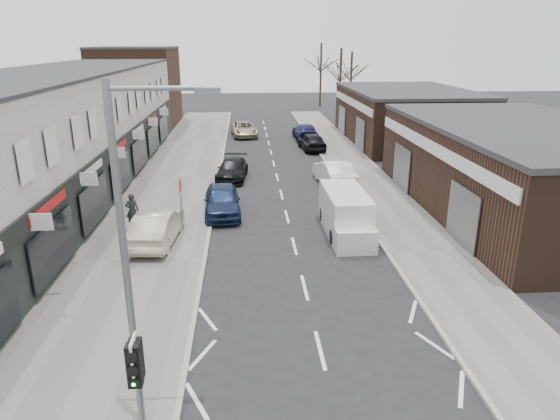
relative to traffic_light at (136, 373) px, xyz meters
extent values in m
plane|color=black|center=(4.40, 2.02, -2.41)|extent=(160.00, 160.00, 0.00)
cube|color=slate|center=(-2.35, 24.02, -2.35)|extent=(5.50, 64.00, 0.12)
cube|color=slate|center=(10.15, 24.02, -2.35)|extent=(3.50, 64.00, 0.12)
cube|color=silver|center=(-9.10, 21.52, 1.14)|extent=(8.00, 41.00, 7.10)
cube|color=#462C1E|center=(-9.10, 47.02, 1.59)|extent=(8.00, 10.00, 8.00)
cube|color=#352318|center=(16.90, 16.02, -0.16)|extent=(10.00, 18.00, 4.50)
cube|color=#352318|center=(16.90, 36.02, -0.16)|extent=(10.00, 16.00, 4.50)
cylinder|color=slate|center=(0.00, 0.02, -0.79)|extent=(0.12, 0.12, 3.00)
cube|color=silver|center=(0.00, 0.02, 0.26)|extent=(0.05, 0.55, 1.10)
cube|color=black|center=(0.00, -0.10, 0.26)|extent=(0.28, 0.22, 0.95)
sphere|color=#0CE533|center=(0.00, -0.22, -0.04)|extent=(0.18, 0.18, 0.18)
cube|color=black|center=(0.00, 0.14, 0.26)|extent=(0.26, 0.20, 0.90)
cylinder|color=slate|center=(-0.30, 1.22, 1.71)|extent=(0.16, 0.16, 8.00)
cylinder|color=slate|center=(0.60, 1.22, 5.51)|extent=(1.80, 0.10, 0.10)
cube|color=slate|center=(1.60, 1.22, 5.46)|extent=(0.50, 0.22, 0.12)
cylinder|color=slate|center=(-0.80, 14.02, -1.04)|extent=(0.07, 0.07, 2.50)
cube|color=white|center=(-0.75, 14.02, -0.44)|extent=(0.04, 0.45, 0.25)
cube|color=silver|center=(6.99, 13.70, -1.40)|extent=(1.87, 4.46, 2.03)
cube|color=silver|center=(6.99, 11.09, -1.89)|extent=(1.80, 0.79, 1.06)
cylinder|color=black|center=(6.17, 12.15, -2.08)|extent=(0.21, 0.68, 0.68)
cylinder|color=black|center=(7.82, 12.15, -2.08)|extent=(0.21, 0.68, 0.68)
cylinder|color=black|center=(6.17, 15.25, -2.08)|extent=(0.21, 0.68, 0.68)
cylinder|color=black|center=(7.82, 15.25, -2.08)|extent=(0.21, 0.68, 0.68)
imported|color=#C2B59B|center=(-1.74, 12.61, -1.54)|extent=(1.97, 4.71, 1.51)
imported|color=black|center=(-3.23, 14.60, -1.43)|extent=(0.66, 0.46, 1.74)
imported|color=#152344|center=(1.00, 16.63, -1.63)|extent=(2.11, 4.71, 1.57)
imported|color=black|center=(1.38, 23.81, -1.75)|extent=(2.30, 4.73, 1.32)
imported|color=#A69F85|center=(2.20, 39.52, -1.73)|extent=(2.78, 5.17, 1.38)
imported|color=white|center=(7.90, 21.88, -1.61)|extent=(2.18, 5.02, 1.61)
imported|color=black|center=(7.90, 32.66, -1.67)|extent=(2.18, 4.51, 1.48)
imported|color=#151441|center=(7.90, 37.50, -1.69)|extent=(2.15, 5.04, 1.45)
camera|label=1|loc=(2.31, -8.65, 6.37)|focal=32.00mm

